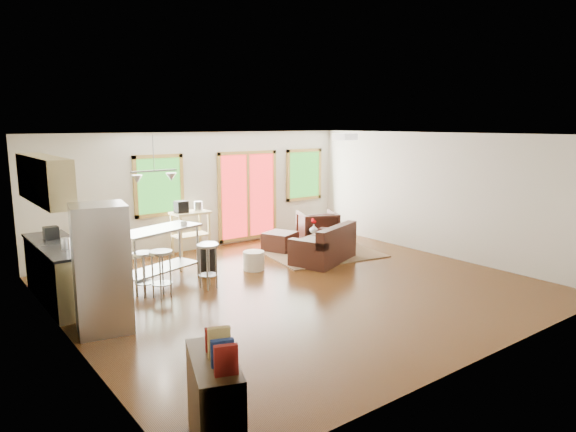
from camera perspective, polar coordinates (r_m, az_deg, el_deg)
floor at (r=8.96m, az=1.17°, el=-7.91°), size 7.50×7.00×0.02m
ceiling at (r=8.52m, az=1.23°, el=9.09°), size 7.50×7.00×0.02m
back_wall at (r=11.57m, az=-9.62°, el=2.74°), size 7.50×0.02×2.60m
left_wall at (r=7.01m, az=-23.75°, el=-2.83°), size 0.02×7.00×2.60m
right_wall at (r=11.33m, az=16.32°, el=2.32°), size 0.02×7.00×2.60m
front_wall at (r=6.33m, az=21.30°, el=-4.01°), size 7.50×0.02×2.60m
window_left at (r=11.08m, az=-14.13°, el=3.29°), size 1.10×0.05×1.30m
french_doors at (r=12.15m, az=-4.46°, el=2.26°), size 1.60×0.05×2.10m
window_right at (r=13.09m, az=1.81°, el=4.62°), size 1.10×0.05×1.30m
rug at (r=11.15m, az=3.85°, el=-4.17°), size 2.58×2.15×0.02m
loveseat at (r=10.47m, az=4.11°, el=-3.47°), size 1.63×1.27×0.77m
coffee_table at (r=11.35m, az=4.04°, el=-2.36°), size 1.03×0.81×0.36m
armchair at (r=11.93m, az=3.29°, el=-1.15°), size 1.08×1.05×0.86m
ottoman at (r=11.37m, az=-0.88°, el=-2.85°), size 0.81×0.81×0.41m
pouf at (r=9.93m, az=-3.83°, el=-4.97°), size 0.46×0.46×0.36m
vase at (r=11.30m, az=2.88°, el=-1.33°), size 0.22×0.23×0.33m
book at (r=11.35m, az=3.03°, el=-1.10°), size 0.23×0.08×0.31m
cabinets at (r=8.77m, az=-24.45°, el=-2.89°), size 0.64×2.24×2.30m
refrigerator at (r=7.34m, az=-19.94°, el=-5.48°), size 0.81×0.79×1.74m
island at (r=9.27m, az=-14.15°, el=-3.21°), size 1.66×1.06×0.98m
cup at (r=9.42m, az=-11.49°, el=-0.81°), size 0.14×0.12×0.12m
bar_stool_a at (r=8.67m, az=-15.75°, el=-5.12°), size 0.44×0.44×0.73m
bar_stool_b at (r=8.50m, az=-13.92°, el=-5.08°), size 0.45×0.45×0.78m
bar_stool_c at (r=8.83m, az=-8.90°, el=-4.37°), size 0.42×0.42×0.77m
trash_can at (r=9.72m, az=-8.81°, el=-4.66°), size 0.34×0.34×0.60m
kitchen_cart at (r=11.04m, az=-10.93°, el=-0.21°), size 0.80×0.53×1.19m
bookshelf at (r=4.70m, az=-8.13°, el=-19.85°), size 0.66×1.01×1.11m
ceiling_flush at (r=10.02m, az=6.36°, el=8.74°), size 0.35×0.35×0.12m
pendant_light at (r=8.90m, az=-14.62°, el=4.21°), size 0.80×0.18×0.79m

